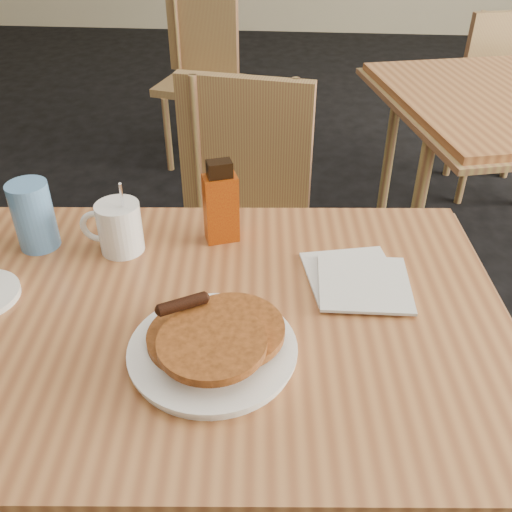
{
  "coord_description": "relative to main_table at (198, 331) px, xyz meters",
  "views": [
    {
      "loc": [
        0.1,
        -0.83,
        1.42
      ],
      "look_at": [
        0.03,
        0.03,
        0.81
      ],
      "focal_mm": 40.0,
      "sensor_mm": 36.0,
      "label": 1
    }
  ],
  "objects": [
    {
      "name": "syrup_bottle",
      "position": [
        0.01,
        0.24,
        0.13
      ],
      "size": [
        0.08,
        0.06,
        0.18
      ],
      "rotation": [
        0.0,
        0.0,
        0.35
      ],
      "color": "maroon",
      "rests_on": "main_table"
    },
    {
      "name": "chair_main_far",
      "position": [
        0.0,
        0.74,
        -0.17
      ],
      "size": [
        0.47,
        0.47,
        0.91
      ],
      "rotation": [
        0.0,
        0.0,
        -0.15
      ],
      "color": "#9C8249",
      "rests_on": "floor"
    },
    {
      "name": "floor",
      "position": [
        0.07,
        0.07,
        -0.71
      ],
      "size": [
        10.0,
        10.0,
        0.0
      ],
      "primitive_type": "plane",
      "color": "black",
      "rests_on": "ground"
    },
    {
      "name": "napkin_stack",
      "position": [
        0.29,
        0.11,
        0.05
      ],
      "size": [
        0.21,
        0.22,
        0.01
      ],
      "rotation": [
        0.0,
        0.0,
        0.23
      ],
      "color": "silver",
      "rests_on": "main_table"
    },
    {
      "name": "main_table",
      "position": [
        0.0,
        0.0,
        0.0
      ],
      "size": [
        1.2,
        0.86,
        0.75
      ],
      "rotation": [
        0.0,
        0.0,
        0.08
      ],
      "color": "#B0703E",
      "rests_on": "floor"
    },
    {
      "name": "chair_neighbor_far",
      "position": [
        1.12,
        2.02,
        -0.21
      ],
      "size": [
        0.45,
        0.46,
        0.83
      ],
      "rotation": [
        0.0,
        0.0,
        0.23
      ],
      "color": "#9C8249",
      "rests_on": "floor"
    },
    {
      "name": "chair_wall_extra",
      "position": [
        -0.37,
        2.27,
        -0.19
      ],
      "size": [
        0.47,
        0.48,
        0.86
      ],
      "rotation": [
        0.0,
        0.0,
        -0.24
      ],
      "color": "#9C8249",
      "rests_on": "floor"
    },
    {
      "name": "blue_tumbler",
      "position": [
        -0.36,
        0.19,
        0.12
      ],
      "size": [
        0.09,
        0.09,
        0.14
      ],
      "primitive_type": "cylinder",
      "rotation": [
        0.0,
        0.0,
        -0.16
      ],
      "color": "#5990D1",
      "rests_on": "main_table"
    },
    {
      "name": "pancake_plate",
      "position": [
        0.05,
        -0.1,
        0.07
      ],
      "size": [
        0.27,
        0.27,
        0.08
      ],
      "rotation": [
        0.0,
        0.0,
        0.09
      ],
      "color": "white",
      "rests_on": "main_table"
    },
    {
      "name": "coffee_mug",
      "position": [
        -0.19,
        0.18,
        0.1
      ],
      "size": [
        0.13,
        0.09,
        0.17
      ],
      "rotation": [
        0.0,
        0.0,
        -0.14
      ],
      "color": "white",
      "rests_on": "main_table"
    }
  ]
}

